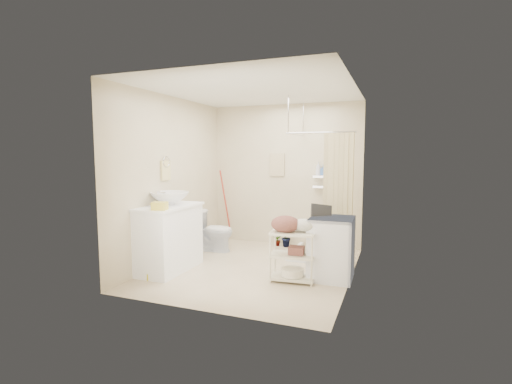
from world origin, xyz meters
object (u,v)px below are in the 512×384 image
vanity (168,238)px  laundry_rack (293,252)px  toilet (213,231)px  washing_machine (331,248)px

vanity → laundry_rack: (1.83, 0.18, -0.08)m
vanity → toilet: size_ratio=1.52×
washing_machine → laundry_rack: bearing=-149.1°
washing_machine → laundry_rack: 0.55m
vanity → laundry_rack: 1.84m
washing_machine → laundry_rack: washing_machine is taller
toilet → laundry_rack: (1.71, -1.02, 0.05)m
vanity → washing_machine: bearing=11.9°
washing_machine → laundry_rack: size_ratio=1.05×
vanity → laundry_rack: vanity is taller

